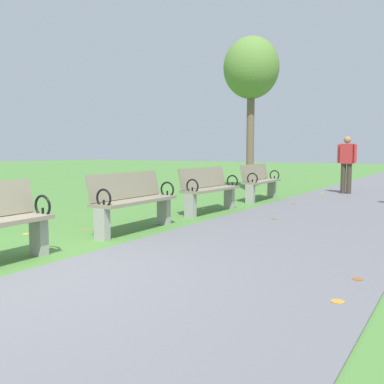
{
  "coord_description": "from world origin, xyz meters",
  "views": [
    {
      "loc": [
        3.7,
        -2.51,
        1.24
      ],
      "look_at": [
        -0.05,
        3.41,
        0.55
      ],
      "focal_mm": 39.57,
      "sensor_mm": 36.0,
      "label": 1
    }
  ],
  "objects_px": {
    "park_bench_4": "(260,181)",
    "park_bench_2": "(133,200)",
    "pedestrian_walking": "(347,162)",
    "park_bench_3": "(209,188)",
    "tree_2": "(251,70)"
  },
  "relations": [
    {
      "from": "park_bench_4",
      "to": "pedestrian_walking",
      "type": "distance_m",
      "value": 3.09
    },
    {
      "from": "park_bench_2",
      "to": "tree_2",
      "type": "distance_m",
      "value": 7.93
    },
    {
      "from": "park_bench_2",
      "to": "park_bench_4",
      "type": "distance_m",
      "value": 4.85
    },
    {
      "from": "park_bench_3",
      "to": "tree_2",
      "type": "xyz_separation_m",
      "value": [
        -1.32,
        4.82,
        3.19
      ]
    },
    {
      "from": "park_bench_4",
      "to": "tree_2",
      "type": "xyz_separation_m",
      "value": [
        -1.32,
        2.29,
        3.19
      ]
    },
    {
      "from": "park_bench_3",
      "to": "tree_2",
      "type": "relative_size",
      "value": 0.34
    },
    {
      "from": "park_bench_4",
      "to": "pedestrian_walking",
      "type": "xyz_separation_m",
      "value": [
        1.49,
        2.67,
        0.44
      ]
    },
    {
      "from": "park_bench_3",
      "to": "park_bench_4",
      "type": "relative_size",
      "value": 1.0
    },
    {
      "from": "park_bench_4",
      "to": "park_bench_2",
      "type": "bearing_deg",
      "value": -90.0
    },
    {
      "from": "park_bench_3",
      "to": "pedestrian_walking",
      "type": "height_order",
      "value": "pedestrian_walking"
    },
    {
      "from": "park_bench_3",
      "to": "park_bench_4",
      "type": "bearing_deg",
      "value": 90.0
    },
    {
      "from": "park_bench_3",
      "to": "park_bench_4",
      "type": "xyz_separation_m",
      "value": [
        0.0,
        2.53,
        0.0
      ]
    },
    {
      "from": "park_bench_2",
      "to": "park_bench_3",
      "type": "distance_m",
      "value": 2.32
    },
    {
      "from": "park_bench_2",
      "to": "tree_2",
      "type": "xyz_separation_m",
      "value": [
        -1.32,
        7.14,
        3.19
      ]
    },
    {
      "from": "park_bench_3",
      "to": "park_bench_4",
      "type": "distance_m",
      "value": 2.53
    }
  ]
}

